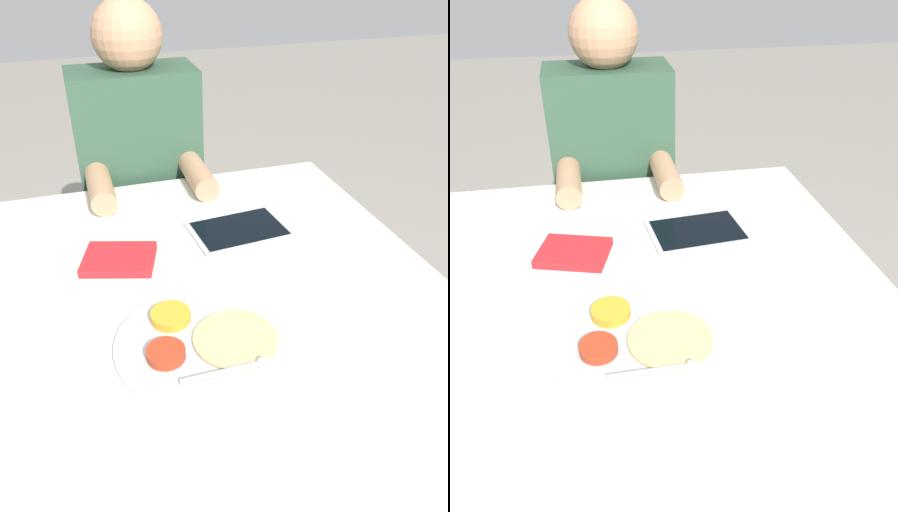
% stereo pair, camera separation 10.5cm
% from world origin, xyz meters
% --- Properties ---
extents(ground_plane, '(12.00, 12.00, 0.00)m').
position_xyz_m(ground_plane, '(0.00, 0.00, 0.00)').
color(ground_plane, gray).
extents(dining_table, '(1.24, 1.10, 0.74)m').
position_xyz_m(dining_table, '(0.00, 0.00, 0.37)').
color(dining_table, silver).
rests_on(dining_table, ground_plane).
extents(thali_tray, '(0.33, 0.33, 0.03)m').
position_xyz_m(thali_tray, '(0.06, -0.16, 0.75)').
color(thali_tray, '#B7BABF').
rests_on(thali_tray, dining_table).
extents(red_notebook, '(0.19, 0.16, 0.02)m').
position_xyz_m(red_notebook, '(-0.05, 0.15, 0.75)').
color(red_notebook, silver).
rests_on(red_notebook, dining_table).
extents(tablet_device, '(0.25, 0.19, 0.01)m').
position_xyz_m(tablet_device, '(0.25, 0.20, 0.75)').
color(tablet_device, '#B7B7BC').
rests_on(tablet_device, dining_table).
extents(person_diner, '(0.37, 0.42, 1.23)m').
position_xyz_m(person_diner, '(0.08, 0.68, 0.59)').
color(person_diner, black).
rests_on(person_diner, ground_plane).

